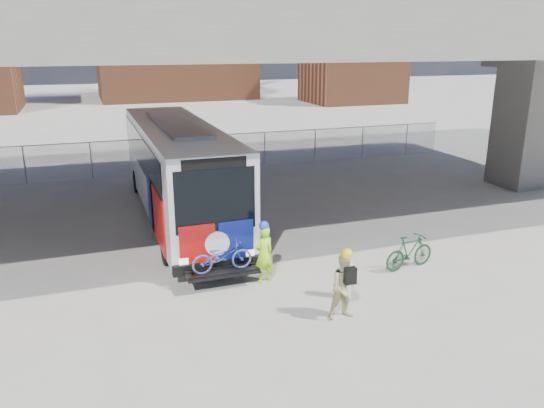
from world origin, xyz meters
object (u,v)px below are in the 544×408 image
cyclist_tan (346,286)px  bike_parked (410,252)px  bus (177,163)px  bollard (346,276)px  cyclist_hivis (264,253)px

cyclist_tan → bike_parked: size_ratio=1.05×
bus → bike_parked: 9.20m
bollard → cyclist_hivis: (-1.70, 1.65, 0.25)m
bus → bollard: (2.89, -8.23, -1.50)m
cyclist_tan → bike_parked: bearing=35.1°
bollard → bike_parked: 2.84m
bollard → bike_parked: (2.64, 1.05, -0.09)m
cyclist_hivis → bike_parked: bearing=156.7°
cyclist_hivis → bus: bearing=-95.1°
bus → cyclist_hivis: bearing=-79.7°
bollard → cyclist_hivis: bearing=135.9°
bus → cyclist_tan: (2.37, -9.21, -1.25)m
bus → bollard: 8.85m
bus → bollard: size_ratio=11.28×
cyclist_tan → bike_parked: 3.77m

